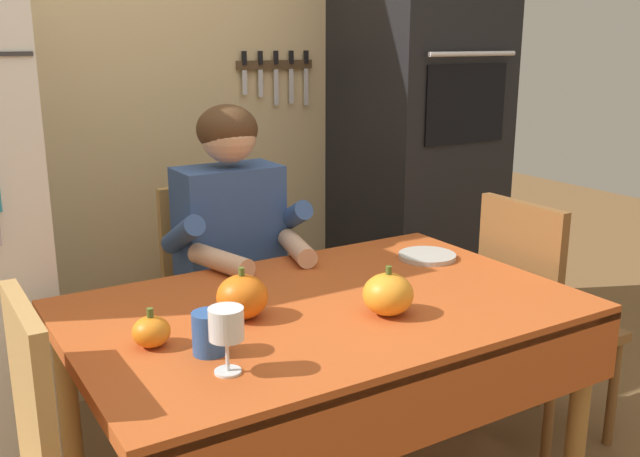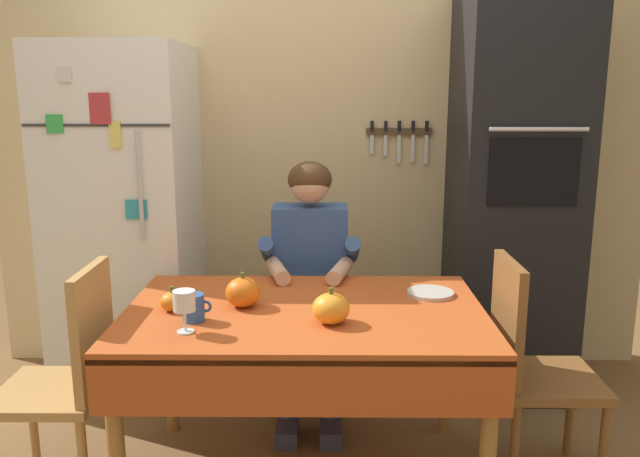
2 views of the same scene
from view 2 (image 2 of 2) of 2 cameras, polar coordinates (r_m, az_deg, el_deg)
The scene contains 14 objects.
back_wall_assembly at distance 3.66m, azimuth 0.01°, elevation 7.85°, with size 3.70×0.13×2.60m.
refrigerator at distance 3.48m, azimuth -16.73°, elevation 0.46°, with size 0.68×0.71×1.80m.
wall_oven at distance 3.48m, azimuth 16.70°, elevation 2.96°, with size 0.60×0.64×2.10m.
dining_table at distance 2.55m, azimuth -1.37°, elevation -9.02°, with size 1.40×0.90×0.74m.
chair_behind_person at distance 3.34m, azimuth -0.81°, elevation -6.41°, with size 0.40×0.40×0.93m.
seated_person at distance 3.09m, azimuth -0.91°, elevation -3.56°, with size 0.47×0.55×1.25m.
chair_right_side at distance 2.77m, azimuth 18.03°, elevation -11.10°, with size 0.40×0.40×0.93m.
chair_left_side at distance 2.72m, azimuth -21.18°, elevation -11.78°, with size 0.40×0.40×0.93m.
coffee_mug at distance 2.44m, azimuth -11.07°, elevation -6.87°, with size 0.11×0.08×0.10m.
wine_glass at distance 2.31m, azimuth -11.90°, elevation -6.40°, with size 0.08×0.08×0.15m.
pumpkin_large at distance 2.56m, azimuth -6.82°, elevation -5.61°, with size 0.14×0.14×0.14m.
pumpkin_medium at distance 2.57m, azimuth -12.90°, elevation -6.29°, with size 0.09×0.09×0.10m.
pumpkin_small at distance 2.37m, azimuth 0.97°, elevation -7.07°, with size 0.14×0.14×0.14m.
serving_tray at distance 2.74m, azimuth 9.72°, elevation -5.63°, with size 0.19×0.19×0.02m, color #B7B2A8.
Camera 2 is at (0.08, -2.30, 1.58)m, focal length 36.24 mm.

